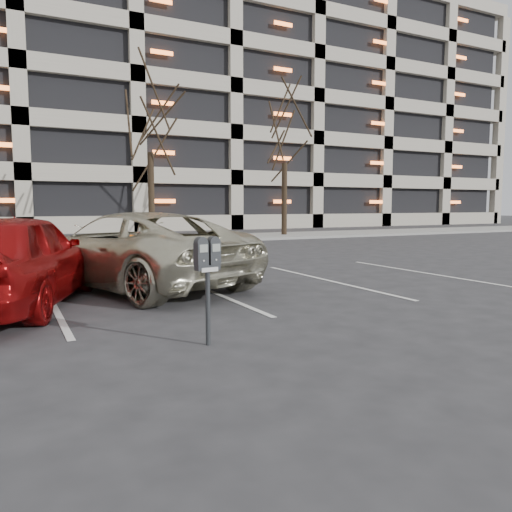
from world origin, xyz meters
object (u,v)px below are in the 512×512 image
(tree_d, at_px, (285,118))
(suv_silver, at_px, (134,250))
(tree_c, at_px, (149,97))
(parking_meter, at_px, (207,264))
(car_red, at_px, (12,260))

(tree_d, height_order, suv_silver, tree_d)
(tree_c, distance_m, parking_meter, 18.48)
(parking_meter, bearing_deg, car_red, 110.04)
(car_red, bearing_deg, suv_silver, -130.47)
(parking_meter, relative_size, suv_silver, 0.21)
(car_red, bearing_deg, tree_c, -92.66)
(tree_c, relative_size, suv_silver, 1.50)
(suv_silver, xyz_separation_m, car_red, (-2.22, -1.22, 0.03))
(suv_silver, height_order, car_red, car_red)
(car_red, bearing_deg, parking_meter, 141.44)
(parking_meter, height_order, car_red, car_red)
(parking_meter, xyz_separation_m, car_red, (-2.00, 3.37, -0.18))
(tree_c, bearing_deg, car_red, -113.41)
(tree_c, distance_m, car_red, 16.09)
(parking_meter, bearing_deg, tree_c, 66.31)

